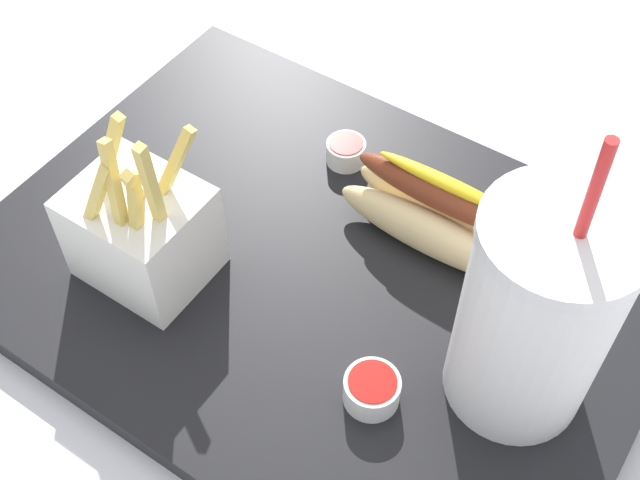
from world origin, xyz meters
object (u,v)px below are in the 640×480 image
at_px(soda_cup, 535,315).
at_px(hot_dog_1, 440,215).
at_px(fries_basket, 142,231).
at_px(ketchup_cup_2, 346,151).
at_px(ketchup_cup_1, 372,389).

xyz_separation_m(soda_cup, hot_dog_1, (-0.10, 0.08, -0.06)).
relative_size(fries_basket, ketchup_cup_2, 4.76).
relative_size(hot_dog_1, ketchup_cup_1, 4.09).
xyz_separation_m(fries_basket, hot_dog_1, (0.16, 0.14, -0.02)).
relative_size(ketchup_cup_1, ketchup_cup_2, 1.16).
relative_size(soda_cup, ketchup_cup_2, 7.13).
distance_m(fries_basket, hot_dog_1, 0.22).
bearing_deg(ketchup_cup_2, hot_dog_1, -16.56).
relative_size(soda_cup, fries_basket, 1.50).
distance_m(fries_basket, ketchup_cup_2, 0.18).
distance_m(fries_basket, ketchup_cup_1, 0.19).
bearing_deg(fries_basket, ketchup_cup_1, -0.36).
xyz_separation_m(soda_cup, ketchup_cup_1, (-0.07, -0.06, -0.07)).
xyz_separation_m(hot_dog_1, ketchup_cup_2, (-0.10, 0.03, -0.02)).
bearing_deg(ketchup_cup_2, ketchup_cup_1, -52.82).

